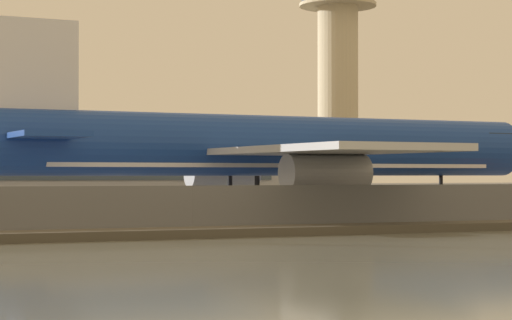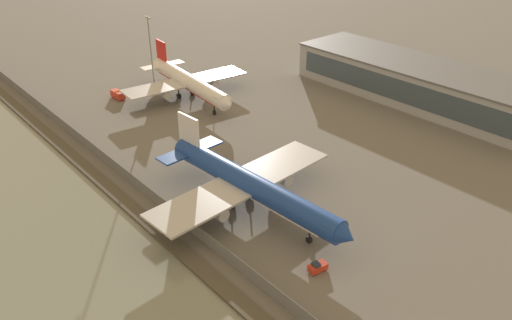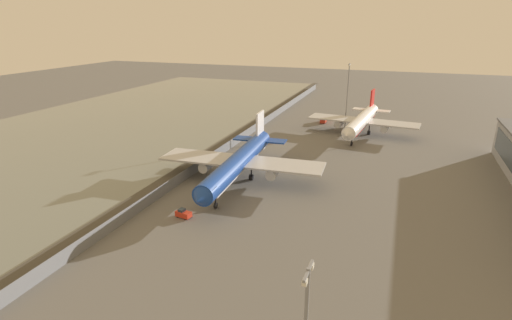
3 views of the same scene
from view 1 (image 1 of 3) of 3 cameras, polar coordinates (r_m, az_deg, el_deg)
name	(u,v)px [view 1 (image 1 of 3)]	position (r m, az deg, el deg)	size (l,w,h in m)	color
ground_plane	(123,220)	(74.03, -7.63, -3.44)	(500.00, 500.00, 0.00)	#66635E
shoreline_seawall	(219,232)	(54.47, -2.12, -4.13)	(320.00, 3.00, 0.50)	#474238
perimeter_fence	(193,209)	(58.66, -3.64, -2.80)	(280.00, 0.10, 2.73)	slate
cargo_jet_blue	(271,148)	(74.79, 0.84, 0.68)	(48.15, 41.34, 14.00)	#193D93
control_tower	(338,55)	(156.70, 4.70, 5.98)	(12.61, 12.61, 37.89)	#C6B793
terminal_building	(4,160)	(143.84, -14.19, 0.02)	(79.12, 21.91, 10.77)	#9EA3AD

